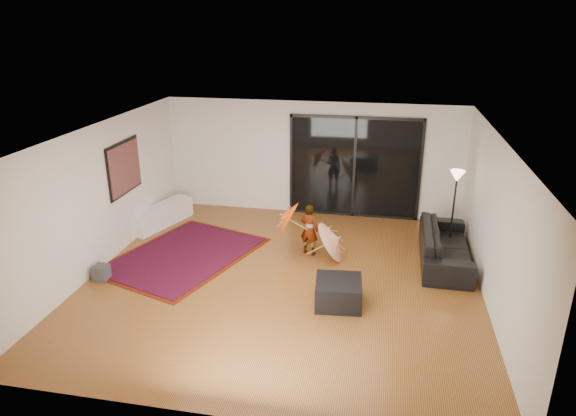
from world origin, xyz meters
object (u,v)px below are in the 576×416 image
(media_console, at_px, (162,215))
(sofa, at_px, (445,245))
(ottoman, at_px, (338,292))
(child, at_px, (309,230))

(media_console, distance_m, sofa, 6.24)
(media_console, bearing_deg, sofa, 12.09)
(ottoman, bearing_deg, media_console, 148.07)
(media_console, height_order, sofa, sofa)
(sofa, distance_m, ottoman, 2.73)
(ottoman, bearing_deg, child, 113.05)
(sofa, bearing_deg, ottoman, 137.68)
(media_console, xyz_separation_m, child, (3.55, -0.87, 0.29))
(media_console, height_order, ottoman, media_console)
(media_console, height_order, child, child)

